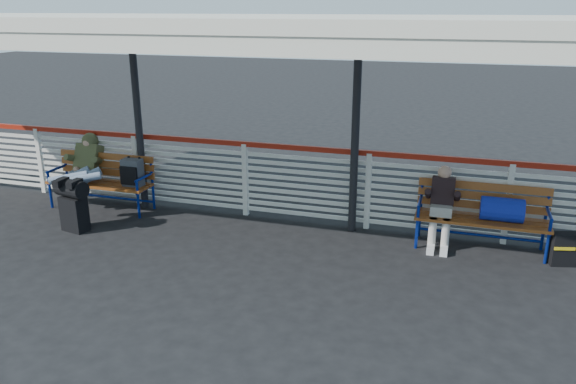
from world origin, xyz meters
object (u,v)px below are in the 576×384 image
(luggage_stack, at_px, (73,203))
(suitcase_side, at_px, (563,249))
(companion_person, at_px, (442,206))
(bench_right, at_px, (491,210))
(bench_left, at_px, (111,175))
(traveler_man, at_px, (80,173))

(luggage_stack, relative_size, suitcase_side, 1.82)
(companion_person, bearing_deg, luggage_stack, -168.55)
(bench_right, height_order, suitcase_side, bench_right)
(luggage_stack, xyz_separation_m, bench_left, (-0.01, 1.03, 0.15))
(bench_left, height_order, companion_person, companion_person)
(bench_left, xyz_separation_m, suitcase_side, (6.96, -0.13, -0.37))
(bench_left, distance_m, companion_person, 5.36)
(bench_right, bearing_deg, companion_person, -176.60)
(companion_person, bearing_deg, suitcase_side, -6.63)
(traveler_man, xyz_separation_m, companion_person, (5.70, 0.40, -0.10))
(companion_person, relative_size, suitcase_side, 2.56)
(bench_left, distance_m, bench_right, 6.03)
(luggage_stack, height_order, traveler_man, traveler_man)
(traveler_man, distance_m, suitcase_side, 7.32)
(luggage_stack, height_order, bench_left, bench_left)
(luggage_stack, relative_size, bench_right, 0.45)
(bench_right, distance_m, traveler_man, 6.38)
(companion_person, bearing_deg, bench_right, 3.40)
(luggage_stack, distance_m, suitcase_side, 7.01)
(luggage_stack, height_order, bench_right, bench_right)
(bench_left, height_order, bench_right, same)
(traveler_man, bearing_deg, suitcase_side, 1.66)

